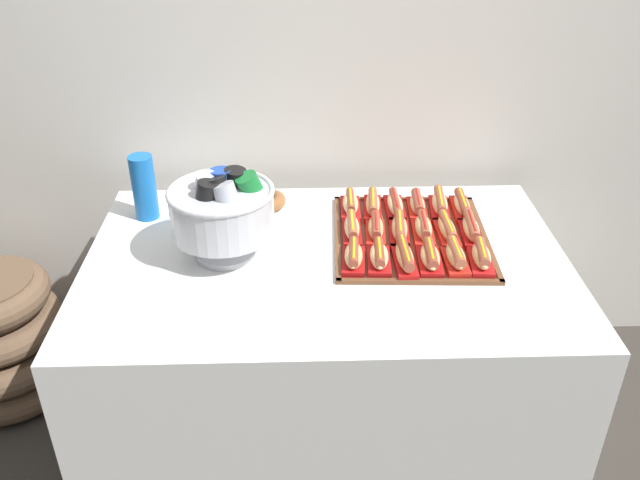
# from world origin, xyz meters

# --- Properties ---
(ground_plane) EXTENTS (10.00, 10.00, 0.00)m
(ground_plane) POSITION_xyz_m (0.00, 0.00, 0.00)
(ground_plane) COLOR #38332D
(back_wall) EXTENTS (6.00, 0.10, 2.60)m
(back_wall) POSITION_xyz_m (0.00, 0.62, 1.30)
(back_wall) COLOR silver
(back_wall) RESTS_ON ground_plane
(buffet_table) EXTENTS (1.46, 0.95, 0.75)m
(buffet_table) POSITION_xyz_m (0.00, 0.00, 0.39)
(buffet_table) COLOR white
(buffet_table) RESTS_ON ground_plane
(floor_vase) EXTENTS (0.50, 0.50, 1.08)m
(floor_vase) POSITION_xyz_m (-1.20, 0.27, 0.24)
(floor_vase) COLOR brown
(floor_vase) RESTS_ON ground_plane
(serving_tray) EXTENTS (0.50, 0.54, 0.01)m
(serving_tray) POSITION_xyz_m (0.27, 0.10, 0.75)
(serving_tray) COLOR brown
(serving_tray) RESTS_ON buffet_table
(hot_dog_0) EXTENTS (0.08, 0.16, 0.06)m
(hot_dog_0) POSITION_xyz_m (0.08, -0.05, 0.78)
(hot_dog_0) COLOR #B21414
(hot_dog_0) RESTS_ON serving_tray
(hot_dog_1) EXTENTS (0.08, 0.16, 0.06)m
(hot_dog_1) POSITION_xyz_m (0.15, -0.06, 0.78)
(hot_dog_1) COLOR #B21414
(hot_dog_1) RESTS_ON serving_tray
(hot_dog_2) EXTENTS (0.06, 0.18, 0.06)m
(hot_dog_2) POSITION_xyz_m (0.23, -0.06, 0.78)
(hot_dog_2) COLOR #B21414
(hot_dog_2) RESTS_ON serving_tray
(hot_dog_3) EXTENTS (0.08, 0.16, 0.06)m
(hot_dog_3) POSITION_xyz_m (0.30, -0.06, 0.78)
(hot_dog_3) COLOR #B21414
(hot_dog_3) RESTS_ON serving_tray
(hot_dog_4) EXTENTS (0.06, 0.16, 0.06)m
(hot_dog_4) POSITION_xyz_m (0.38, -0.07, 0.78)
(hot_dog_4) COLOR red
(hot_dog_4) RESTS_ON serving_tray
(hot_dog_5) EXTENTS (0.08, 0.16, 0.06)m
(hot_dog_5) POSITION_xyz_m (0.45, -0.07, 0.78)
(hot_dog_5) COLOR red
(hot_dog_5) RESTS_ON serving_tray
(hot_dog_6) EXTENTS (0.06, 0.17, 0.06)m
(hot_dog_6) POSITION_xyz_m (0.08, 0.11, 0.78)
(hot_dog_6) COLOR #B21414
(hot_dog_6) RESTS_ON serving_tray
(hot_dog_7) EXTENTS (0.07, 0.16, 0.06)m
(hot_dog_7) POSITION_xyz_m (0.16, 0.11, 0.78)
(hot_dog_7) COLOR red
(hot_dog_7) RESTS_ON serving_tray
(hot_dog_8) EXTENTS (0.08, 0.19, 0.06)m
(hot_dog_8) POSITION_xyz_m (0.23, 0.11, 0.78)
(hot_dog_8) COLOR #B21414
(hot_dog_8) RESTS_ON serving_tray
(hot_dog_9) EXTENTS (0.07, 0.17, 0.06)m
(hot_dog_9) POSITION_xyz_m (0.31, 0.10, 0.78)
(hot_dog_9) COLOR red
(hot_dog_9) RESTS_ON serving_tray
(hot_dog_10) EXTENTS (0.06, 0.18, 0.06)m
(hot_dog_10) POSITION_xyz_m (0.38, 0.10, 0.78)
(hot_dog_10) COLOR red
(hot_dog_10) RESTS_ON serving_tray
(hot_dog_11) EXTENTS (0.07, 0.18, 0.06)m
(hot_dog_11) POSITION_xyz_m (0.46, 0.10, 0.78)
(hot_dog_11) COLOR #B21414
(hot_dog_11) RESTS_ON serving_tray
(hot_dog_12) EXTENTS (0.07, 0.17, 0.06)m
(hot_dog_12) POSITION_xyz_m (0.09, 0.28, 0.78)
(hot_dog_12) COLOR red
(hot_dog_12) RESTS_ON serving_tray
(hot_dog_13) EXTENTS (0.07, 0.18, 0.06)m
(hot_dog_13) POSITION_xyz_m (0.17, 0.27, 0.78)
(hot_dog_13) COLOR #B21414
(hot_dog_13) RESTS_ON serving_tray
(hot_dog_14) EXTENTS (0.06, 0.18, 0.06)m
(hot_dog_14) POSITION_xyz_m (0.24, 0.27, 0.78)
(hot_dog_14) COLOR #B21414
(hot_dog_14) RESTS_ON serving_tray
(hot_dog_15) EXTENTS (0.07, 0.16, 0.06)m
(hot_dog_15) POSITION_xyz_m (0.32, 0.27, 0.78)
(hot_dog_15) COLOR red
(hot_dog_15) RESTS_ON serving_tray
(hot_dog_16) EXTENTS (0.08, 0.18, 0.06)m
(hot_dog_16) POSITION_xyz_m (0.39, 0.26, 0.78)
(hot_dog_16) COLOR red
(hot_dog_16) RESTS_ON serving_tray
(hot_dog_17) EXTENTS (0.07, 0.18, 0.06)m
(hot_dog_17) POSITION_xyz_m (0.47, 0.26, 0.78)
(hot_dog_17) COLOR red
(hot_dog_17) RESTS_ON serving_tray
(punch_bowl) EXTENTS (0.31, 0.31, 0.27)m
(punch_bowl) POSITION_xyz_m (-0.30, 0.02, 0.90)
(punch_bowl) COLOR silver
(punch_bowl) RESTS_ON buffet_table
(cup_stack) EXTENTS (0.08, 0.08, 0.22)m
(cup_stack) POSITION_xyz_m (-0.59, 0.27, 0.86)
(cup_stack) COLOR blue
(cup_stack) RESTS_ON buffet_table
(donut) EXTENTS (0.14, 0.14, 0.04)m
(donut) POSITION_xyz_m (-0.20, 0.34, 0.77)
(donut) COLOR brown
(donut) RESTS_ON buffet_table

